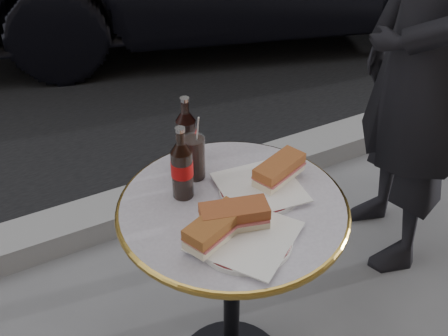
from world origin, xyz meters
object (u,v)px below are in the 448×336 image
plate_right (260,189)px  plate_left (245,239)px  cola_glass (194,157)px  cola_bottle_left (182,163)px  bistro_table (232,297)px  cola_bottle_right (186,131)px  pedestrian (423,61)px

plate_right → plate_left: bearing=-131.5°
cola_glass → plate_right: bearing=-48.9°
plate_left → plate_right: (0.13, 0.15, -0.00)m
cola_bottle_left → bistro_table: bearing=-44.9°
cola_bottle_right → cola_glass: (-0.01, -0.07, -0.04)m
cola_bottle_right → pedestrian: size_ratio=0.13×
bistro_table → cola_bottle_left: (-0.10, 0.10, 0.47)m
plate_right → cola_bottle_right: size_ratio=1.04×
bistro_table → cola_bottle_right: 0.53m
plate_left → cola_bottle_right: size_ratio=1.11×
plate_right → cola_bottle_right: bearing=118.5°
cola_bottle_right → cola_glass: size_ratio=1.67×
cola_bottle_right → plate_right: bearing=-61.5°
bistro_table → pedestrian: pedestrian is taller
plate_left → cola_glass: cola_glass is taller
bistro_table → cola_glass: size_ratio=5.71×
plate_left → plate_right: size_ratio=1.06×
bistro_table → cola_glass: 0.46m
bistro_table → cola_bottle_left: 0.49m
plate_right → cola_glass: size_ratio=1.75×
plate_left → cola_bottle_right: cola_bottle_right is taller
pedestrian → plate_left: bearing=-49.6°
plate_left → cola_bottle_left: 0.26m
plate_left → pedestrian: size_ratio=0.14×
cola_glass → bistro_table: bearing=-77.8°
plate_right → pedestrian: (0.79, 0.24, 0.10)m
bistro_table → cola_bottle_left: cola_bottle_left is taller
cola_bottle_left → pedestrian: (0.98, 0.15, 0.00)m
bistro_table → plate_left: 0.40m
bistro_table → cola_glass: (-0.03, 0.16, 0.43)m
bistro_table → plate_right: size_ratio=3.27×
plate_left → plate_right: same height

